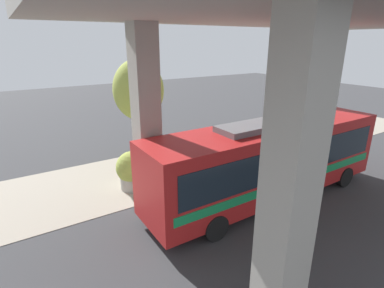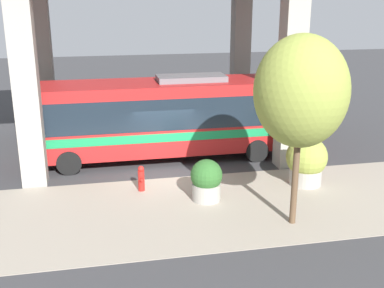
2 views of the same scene
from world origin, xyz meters
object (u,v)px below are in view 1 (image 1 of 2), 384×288
object	(u,v)px
fire_hydrant	(239,157)
planter_middle	(133,170)
planter_front	(195,154)
street_tree_near	(139,90)
bus	(269,157)

from	to	relation	value
fire_hydrant	planter_middle	bearing A→B (deg)	-95.53
fire_hydrant	planter_front	bearing A→B (deg)	-120.39
planter_middle	street_tree_near	xyz separation A→B (m)	(-2.97, 1.77, 3.32)
street_tree_near	fire_hydrant	bearing A→B (deg)	51.31
planter_front	street_tree_near	world-z (taller)	street_tree_near
planter_front	planter_middle	size ratio (longest dim) A/B	0.79
planter_front	planter_middle	world-z (taller)	planter_middle
fire_hydrant	street_tree_near	size ratio (longest dim) A/B	0.17
planter_front	planter_middle	xyz separation A→B (m)	(0.67, -4.06, 0.20)
bus	street_tree_near	distance (m)	8.06
bus	planter_middle	distance (m)	6.42
fire_hydrant	planter_middle	distance (m)	6.28
planter_middle	planter_front	bearing A→B (deg)	99.41
planter_front	planter_middle	bearing A→B (deg)	-80.59
planter_front	street_tree_near	bearing A→B (deg)	-135.12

